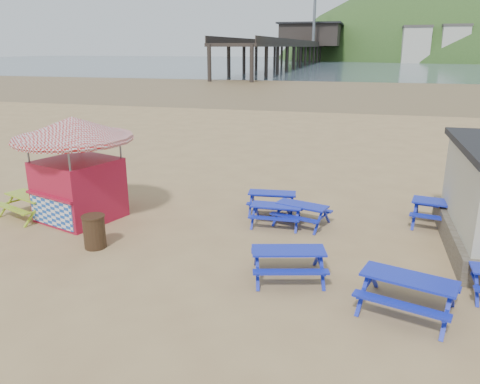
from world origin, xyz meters
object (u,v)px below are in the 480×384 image
(picnic_table_yellow, at_px, (30,206))
(ice_cream_kiosk, at_px, (76,156))
(picnic_table_blue_b, at_px, (272,202))
(picnic_table_blue_a, at_px, (276,215))
(litter_bin, at_px, (94,231))

(picnic_table_yellow, xyz_separation_m, ice_cream_kiosk, (1.84, 0.29, 1.83))
(picnic_table_blue_b, height_order, picnic_table_yellow, picnic_table_yellow)
(picnic_table_yellow, bearing_deg, picnic_table_blue_b, 40.10)
(picnic_table_blue_a, bearing_deg, ice_cream_kiosk, -172.58)
(picnic_table_blue_a, height_order, picnic_table_blue_b, picnic_table_blue_b)
(picnic_table_blue_b, bearing_deg, picnic_table_blue_a, -78.67)
(picnic_table_yellow, bearing_deg, picnic_table_blue_a, 30.87)
(picnic_table_yellow, relative_size, ice_cream_kiosk, 0.46)
(ice_cream_kiosk, height_order, litter_bin, ice_cream_kiosk)
(picnic_table_blue_a, distance_m, ice_cream_kiosk, 7.01)
(picnic_table_blue_b, height_order, ice_cream_kiosk, ice_cream_kiosk)
(ice_cream_kiosk, relative_size, litter_bin, 4.98)
(ice_cream_kiosk, bearing_deg, picnic_table_blue_a, 27.72)
(litter_bin, bearing_deg, picnic_table_blue_a, 33.34)
(picnic_table_yellow, relative_size, litter_bin, 2.29)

